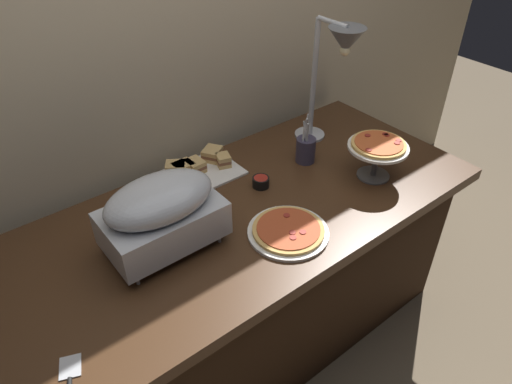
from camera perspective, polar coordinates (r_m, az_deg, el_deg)
ground_plane at (r=2.34m, az=-1.04°, el=-16.57°), size 8.00×8.00×0.00m
back_wall at (r=1.94m, az=-10.84°, el=15.76°), size 4.40×0.04×2.40m
buffet_table at (r=2.04m, az=-1.16°, el=-10.12°), size 1.90×0.84×0.76m
chafing_dish at (r=1.56m, az=-11.46°, el=-2.34°), size 0.39×0.24×0.27m
heat_lamp at (r=1.99m, az=10.01°, el=16.22°), size 0.15×0.30×0.56m
pizza_plate_front at (r=1.67m, az=3.94°, el=-4.74°), size 0.29×0.29×0.03m
pizza_plate_center at (r=1.95m, az=14.57°, el=5.09°), size 0.24×0.24×0.17m
sandwich_platter at (r=1.97m, az=-7.28°, el=2.76°), size 0.35×0.24×0.06m
sauce_cup_near at (r=2.24m, az=14.65°, el=6.14°), size 0.06×0.06×0.04m
sauce_cup_far at (r=1.88m, az=0.59°, el=1.27°), size 0.07×0.07×0.04m
utensil_holder at (r=2.03m, az=6.04°, el=5.19°), size 0.08×0.08×0.23m
serving_spatula at (r=1.39m, az=-21.67°, el=-20.47°), size 0.09×0.17×0.01m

